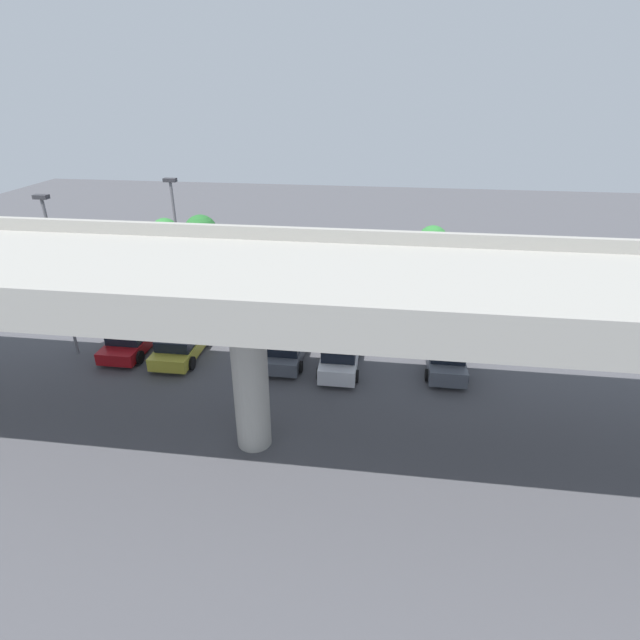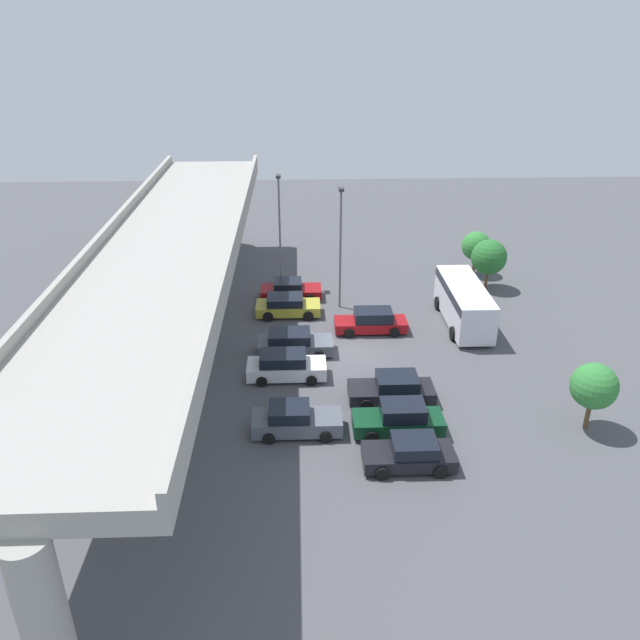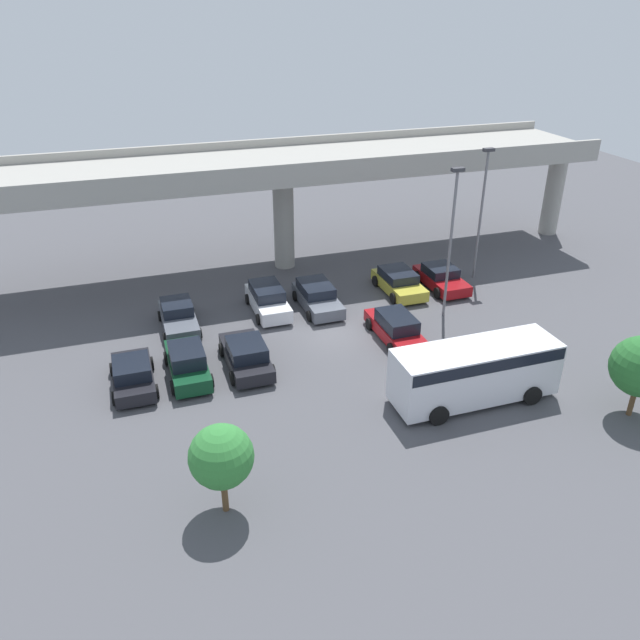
{
  "view_description": "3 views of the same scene",
  "coord_description": "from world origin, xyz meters",
  "px_view_note": "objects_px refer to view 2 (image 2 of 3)",
  "views": [
    {
      "loc": [
        -4.88,
        26.59,
        13.43
      ],
      "look_at": [
        -1.62,
        2.44,
        1.85
      ],
      "focal_mm": 28.0,
      "sensor_mm": 36.0,
      "label": 1
    },
    {
      "loc": [
        -34.47,
        3.23,
        19.05
      ],
      "look_at": [
        -0.56,
        1.94,
        2.58
      ],
      "focal_mm": 35.0,
      "sensor_mm": 36.0,
      "label": 2
    },
    {
      "loc": [
        -10.67,
        -28.94,
        16.87
      ],
      "look_at": [
        -0.86,
        0.26,
        0.9
      ],
      "focal_mm": 35.0,
      "sensor_mm": 36.0,
      "label": 3
    }
  ],
  "objects_px": {
    "parked_car_3": "(286,366)",
    "parked_car_6": "(287,306)",
    "parked_car_5": "(371,321)",
    "parked_car_1": "(399,419)",
    "tree_front_centre": "(489,257)",
    "tree_front_left": "(594,386)",
    "parked_car_7": "(290,290)",
    "parked_car_4": "(294,343)",
    "tree_front_right": "(476,246)",
    "lamp_post_near_aisle": "(280,223)",
    "parked_car_0": "(410,453)",
    "lamp_post_mid_lot": "(341,240)",
    "shuttle_bus": "(464,301)",
    "parked_car_2": "(393,389)",
    "parked_car_8": "(295,420)"
  },
  "relations": [
    {
      "from": "parked_car_5",
      "to": "tree_front_left",
      "type": "xyz_separation_m",
      "value": [
        -11.37,
        -9.83,
        1.76
      ]
    },
    {
      "from": "tree_front_right",
      "to": "parked_car_5",
      "type": "bearing_deg",
      "value": 136.54
    },
    {
      "from": "parked_car_5",
      "to": "tree_front_centre",
      "type": "distance_m",
      "value": 12.26
    },
    {
      "from": "parked_car_7",
      "to": "lamp_post_mid_lot",
      "type": "bearing_deg",
      "value": -25.8
    },
    {
      "from": "parked_car_3",
      "to": "parked_car_4",
      "type": "bearing_deg",
      "value": 80.92
    },
    {
      "from": "parked_car_6",
      "to": "shuttle_bus",
      "type": "relative_size",
      "value": 0.58
    },
    {
      "from": "shuttle_bus",
      "to": "lamp_post_mid_lot",
      "type": "xyz_separation_m",
      "value": [
        3.02,
        8.3,
        3.42
      ]
    },
    {
      "from": "parked_car_6",
      "to": "parked_car_5",
      "type": "bearing_deg",
      "value": -26.49
    },
    {
      "from": "parked_car_5",
      "to": "tree_front_centre",
      "type": "bearing_deg",
      "value": -143.87
    },
    {
      "from": "parked_car_5",
      "to": "shuttle_bus",
      "type": "height_order",
      "value": "shuttle_bus"
    },
    {
      "from": "tree_front_left",
      "to": "tree_front_right",
      "type": "height_order",
      "value": "tree_front_left"
    },
    {
      "from": "parked_car_5",
      "to": "lamp_post_mid_lot",
      "type": "bearing_deg",
      "value": -65.08
    },
    {
      "from": "parked_car_3",
      "to": "shuttle_bus",
      "type": "relative_size",
      "value": 0.59
    },
    {
      "from": "parked_car_3",
      "to": "parked_car_8",
      "type": "relative_size",
      "value": 1.01
    },
    {
      "from": "parked_car_5",
      "to": "tree_front_left",
      "type": "relative_size",
      "value": 1.32
    },
    {
      "from": "lamp_post_mid_lot",
      "to": "tree_front_right",
      "type": "distance_m",
      "value": 13.26
    },
    {
      "from": "parked_car_0",
      "to": "parked_car_8",
      "type": "xyz_separation_m",
      "value": [
        2.86,
        5.37,
        0.03
      ]
    },
    {
      "from": "parked_car_1",
      "to": "parked_car_6",
      "type": "height_order",
      "value": "parked_car_1"
    },
    {
      "from": "parked_car_3",
      "to": "parked_car_6",
      "type": "height_order",
      "value": "parked_car_3"
    },
    {
      "from": "parked_car_2",
      "to": "tree_front_left",
      "type": "bearing_deg",
      "value": 162.97
    },
    {
      "from": "parked_car_4",
      "to": "tree_front_right",
      "type": "bearing_deg",
      "value": 41.2
    },
    {
      "from": "parked_car_1",
      "to": "tree_front_centre",
      "type": "bearing_deg",
      "value": -117.52
    },
    {
      "from": "parked_car_0",
      "to": "lamp_post_mid_lot",
      "type": "bearing_deg",
      "value": -83.33
    },
    {
      "from": "parked_car_6",
      "to": "tree_front_left",
      "type": "xyz_separation_m",
      "value": [
        -14.19,
        -15.49,
        1.79
      ]
    },
    {
      "from": "parked_car_2",
      "to": "tree_front_left",
      "type": "distance_m",
      "value": 10.19
    },
    {
      "from": "parked_car_4",
      "to": "parked_car_8",
      "type": "xyz_separation_m",
      "value": [
        -8.34,
        -0.08,
        -0.01
      ]
    },
    {
      "from": "parked_car_1",
      "to": "parked_car_4",
      "type": "xyz_separation_m",
      "value": [
        8.55,
        5.34,
        -0.06
      ]
    },
    {
      "from": "tree_front_left",
      "to": "tree_front_right",
      "type": "distance_m",
      "value": 21.5
    },
    {
      "from": "parked_car_0",
      "to": "tree_front_left",
      "type": "bearing_deg",
      "value": -164.51
    },
    {
      "from": "lamp_post_near_aisle",
      "to": "lamp_post_mid_lot",
      "type": "bearing_deg",
      "value": -136.91
    },
    {
      "from": "parked_car_1",
      "to": "tree_front_right",
      "type": "relative_size",
      "value": 1.28
    },
    {
      "from": "tree_front_centre",
      "to": "lamp_post_mid_lot",
      "type": "bearing_deg",
      "value": 105.03
    },
    {
      "from": "parked_car_1",
      "to": "tree_front_centre",
      "type": "xyz_separation_m",
      "value": [
        18.53,
        -9.66,
        1.78
      ]
    },
    {
      "from": "parked_car_0",
      "to": "parked_car_3",
      "type": "xyz_separation_m",
      "value": [
        8.23,
        5.92,
        0.09
      ]
    },
    {
      "from": "parked_car_1",
      "to": "tree_front_right",
      "type": "distance_m",
      "value": 23.56
    },
    {
      "from": "parked_car_3",
      "to": "shuttle_bus",
      "type": "height_order",
      "value": "shuttle_bus"
    },
    {
      "from": "parked_car_2",
      "to": "parked_car_5",
      "type": "bearing_deg",
      "value": -88.44
    },
    {
      "from": "parked_car_3",
      "to": "parked_car_4",
      "type": "xyz_separation_m",
      "value": [
        2.97,
        -0.47,
        -0.06
      ]
    },
    {
      "from": "lamp_post_near_aisle",
      "to": "tree_front_left",
      "type": "relative_size",
      "value": 2.35
    },
    {
      "from": "parked_car_5",
      "to": "parked_car_7",
      "type": "bearing_deg",
      "value": -46.5
    },
    {
      "from": "lamp_post_mid_lot",
      "to": "tree_front_left",
      "type": "relative_size",
      "value": 2.39
    },
    {
      "from": "tree_front_left",
      "to": "parked_car_7",
      "type": "bearing_deg",
      "value": 41.76
    },
    {
      "from": "parked_car_0",
      "to": "parked_car_7",
      "type": "distance_m",
      "value": 20.58
    },
    {
      "from": "parked_car_1",
      "to": "parked_car_7",
      "type": "height_order",
      "value": "parked_car_1"
    },
    {
      "from": "parked_car_3",
      "to": "parked_car_6",
      "type": "distance_m",
      "value": 8.62
    },
    {
      "from": "lamp_post_near_aisle",
      "to": "tree_front_centre",
      "type": "xyz_separation_m",
      "value": [
        -1.51,
        -16.0,
        -2.47
      ]
    },
    {
      "from": "parked_car_5",
      "to": "lamp_post_near_aisle",
      "type": "height_order",
      "value": "lamp_post_near_aisle"
    },
    {
      "from": "parked_car_4",
      "to": "parked_car_6",
      "type": "distance_m",
      "value": 5.67
    },
    {
      "from": "parked_car_0",
      "to": "lamp_post_near_aisle",
      "type": "relative_size",
      "value": 0.5
    },
    {
      "from": "parked_car_3",
      "to": "parked_car_2",
      "type": "bearing_deg",
      "value": -24.01
    }
  ]
}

